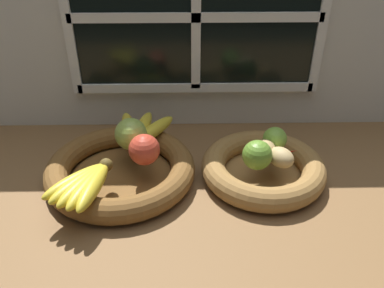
{
  "coord_description": "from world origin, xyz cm",
  "views": [
    {
      "loc": [
        -2.9,
        -73.78,
        58.63
      ],
      "look_at": [
        -1.46,
        2.48,
        9.65
      ],
      "focal_mm": 37.79,
      "sensor_mm": 36.0,
      "label": 1
    }
  ],
  "objects_px": {
    "fruit_bowl_right": "(263,168)",
    "apple_red_right": "(144,150)",
    "apple_green_back": "(131,134)",
    "banana_bunch_front": "(84,184)",
    "potato_large": "(265,150)",
    "lime_far": "(275,139)",
    "lime_near": "(257,155)",
    "chili_pepper": "(274,155)",
    "fruit_bowl_left": "(121,170)",
    "potato_small": "(281,157)",
    "banana_bunch_back": "(141,130)"
  },
  "relations": [
    {
      "from": "apple_red_right",
      "to": "lime_far",
      "type": "relative_size",
      "value": 1.24
    },
    {
      "from": "fruit_bowl_left",
      "to": "lime_near",
      "type": "relative_size",
      "value": 5.24
    },
    {
      "from": "banana_bunch_front",
      "to": "potato_large",
      "type": "bearing_deg",
      "value": 15.73
    },
    {
      "from": "fruit_bowl_left",
      "to": "potato_small",
      "type": "relative_size",
      "value": 5.54
    },
    {
      "from": "apple_red_right",
      "to": "chili_pepper",
      "type": "distance_m",
      "value": 0.3
    },
    {
      "from": "lime_near",
      "to": "lime_far",
      "type": "distance_m",
      "value": 0.09
    },
    {
      "from": "apple_green_back",
      "to": "banana_bunch_back",
      "type": "distance_m",
      "value": 0.06
    },
    {
      "from": "apple_green_back",
      "to": "potato_small",
      "type": "distance_m",
      "value": 0.35
    },
    {
      "from": "fruit_bowl_right",
      "to": "apple_red_right",
      "type": "distance_m",
      "value": 0.28
    },
    {
      "from": "apple_green_back",
      "to": "potato_large",
      "type": "xyz_separation_m",
      "value": [
        0.31,
        -0.05,
        -0.02
      ]
    },
    {
      "from": "fruit_bowl_right",
      "to": "banana_bunch_back",
      "type": "height_order",
      "value": "banana_bunch_back"
    },
    {
      "from": "lime_far",
      "to": "apple_green_back",
      "type": "bearing_deg",
      "value": 177.92
    },
    {
      "from": "banana_bunch_back",
      "to": "chili_pepper",
      "type": "relative_size",
      "value": 1.4
    },
    {
      "from": "lime_near",
      "to": "lime_far",
      "type": "xyz_separation_m",
      "value": [
        0.05,
        0.07,
        -0.0
      ]
    },
    {
      "from": "apple_green_back",
      "to": "banana_bunch_back",
      "type": "xyz_separation_m",
      "value": [
        0.02,
        0.06,
        -0.02
      ]
    },
    {
      "from": "apple_red_right",
      "to": "potato_large",
      "type": "relative_size",
      "value": 1.07
    },
    {
      "from": "apple_green_back",
      "to": "potato_small",
      "type": "relative_size",
      "value": 1.21
    },
    {
      "from": "banana_bunch_front",
      "to": "chili_pepper",
      "type": "height_order",
      "value": "banana_bunch_front"
    },
    {
      "from": "lime_far",
      "to": "fruit_bowl_left",
      "type": "bearing_deg",
      "value": -174.2
    },
    {
      "from": "apple_green_back",
      "to": "banana_bunch_front",
      "type": "relative_size",
      "value": 0.45
    },
    {
      "from": "apple_red_right",
      "to": "lime_far",
      "type": "bearing_deg",
      "value": 9.51
    },
    {
      "from": "apple_green_back",
      "to": "lime_near",
      "type": "height_order",
      "value": "apple_green_back"
    },
    {
      "from": "banana_bunch_back",
      "to": "potato_large",
      "type": "height_order",
      "value": "potato_large"
    },
    {
      "from": "fruit_bowl_left",
      "to": "lime_far",
      "type": "relative_size",
      "value": 6.14
    },
    {
      "from": "fruit_bowl_left",
      "to": "potato_large",
      "type": "distance_m",
      "value": 0.34
    },
    {
      "from": "fruit_bowl_right",
      "to": "lime_near",
      "type": "relative_size",
      "value": 4.35
    },
    {
      "from": "potato_small",
      "to": "lime_near",
      "type": "bearing_deg",
      "value": -173.33
    },
    {
      "from": "fruit_bowl_left",
      "to": "fruit_bowl_right",
      "type": "height_order",
      "value": "same"
    },
    {
      "from": "potato_small",
      "to": "chili_pepper",
      "type": "relative_size",
      "value": 0.51
    },
    {
      "from": "fruit_bowl_right",
      "to": "lime_far",
      "type": "xyz_separation_m",
      "value": [
        0.03,
        0.04,
        0.06
      ]
    },
    {
      "from": "fruit_bowl_left",
      "to": "chili_pepper",
      "type": "height_order",
      "value": "chili_pepper"
    },
    {
      "from": "fruit_bowl_right",
      "to": "banana_bunch_back",
      "type": "xyz_separation_m",
      "value": [
        -0.29,
        0.11,
        0.05
      ]
    },
    {
      "from": "fruit_bowl_left",
      "to": "banana_bunch_front",
      "type": "distance_m",
      "value": 0.13
    },
    {
      "from": "fruit_bowl_right",
      "to": "lime_near",
      "type": "xyz_separation_m",
      "value": [
        -0.02,
        -0.04,
        0.06
      ]
    },
    {
      "from": "fruit_bowl_left",
      "to": "lime_far",
      "type": "bearing_deg",
      "value": 5.8
    },
    {
      "from": "lime_near",
      "to": "chili_pepper",
      "type": "distance_m",
      "value": 0.06
    },
    {
      "from": "fruit_bowl_right",
      "to": "lime_near",
      "type": "height_order",
      "value": "lime_near"
    },
    {
      "from": "fruit_bowl_right",
      "to": "apple_green_back",
      "type": "relative_size",
      "value": 3.8
    },
    {
      "from": "apple_red_right",
      "to": "lime_near",
      "type": "bearing_deg",
      "value": -5.28
    },
    {
      "from": "lime_near",
      "to": "fruit_bowl_left",
      "type": "bearing_deg",
      "value": 173.21
    },
    {
      "from": "banana_bunch_back",
      "to": "lime_near",
      "type": "relative_size",
      "value": 2.58
    },
    {
      "from": "fruit_bowl_right",
      "to": "apple_red_right",
      "type": "bearing_deg",
      "value": -177.11
    },
    {
      "from": "banana_bunch_back",
      "to": "lime_near",
      "type": "xyz_separation_m",
      "value": [
        0.27,
        -0.14,
        0.02
      ]
    },
    {
      "from": "fruit_bowl_right",
      "to": "lime_near",
      "type": "distance_m",
      "value": 0.08
    },
    {
      "from": "fruit_bowl_left",
      "to": "potato_small",
      "type": "height_order",
      "value": "potato_small"
    },
    {
      "from": "lime_far",
      "to": "chili_pepper",
      "type": "relative_size",
      "value": 0.46
    },
    {
      "from": "lime_far",
      "to": "chili_pepper",
      "type": "bearing_deg",
      "value": -98.73
    },
    {
      "from": "apple_red_right",
      "to": "banana_bunch_front",
      "type": "bearing_deg",
      "value": -140.42
    },
    {
      "from": "apple_red_right",
      "to": "banana_bunch_front",
      "type": "height_order",
      "value": "apple_red_right"
    },
    {
      "from": "fruit_bowl_left",
      "to": "apple_green_back",
      "type": "height_order",
      "value": "apple_green_back"
    }
  ]
}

